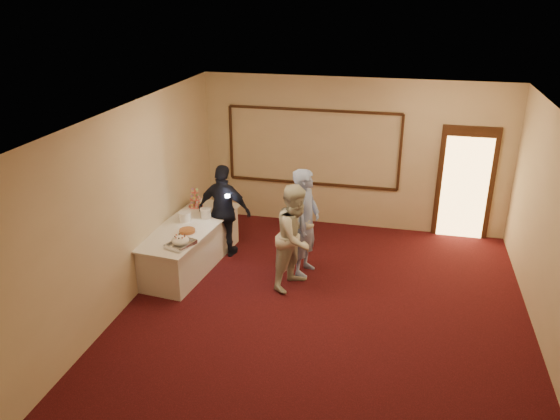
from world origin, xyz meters
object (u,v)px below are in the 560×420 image
(plate_stack_a, at_px, (185,217))
(man, at_px, (305,222))
(pavlova_tray, at_px, (180,242))
(buffet_table, at_px, (190,245))
(guest, at_px, (224,211))
(cupcake_stand, at_px, (195,200))
(tart, at_px, (187,231))
(woman, at_px, (296,237))
(plate_stack_b, at_px, (206,213))

(plate_stack_a, bearing_deg, man, 2.01)
(pavlova_tray, bearing_deg, buffet_table, 103.35)
(pavlova_tray, xyz_separation_m, man, (1.81, 1.00, 0.09))
(pavlova_tray, relative_size, man, 0.28)
(man, relative_size, guest, 1.09)
(buffet_table, distance_m, man, 2.08)
(plate_stack_a, bearing_deg, cupcake_stand, 96.11)
(pavlova_tray, bearing_deg, tart, 100.21)
(woman, height_order, guest, woman)
(tart, relative_size, woman, 0.18)
(guest, bearing_deg, man, 173.44)
(man, height_order, guest, man)
(tart, bearing_deg, buffet_table, 108.21)
(pavlova_tray, distance_m, tart, 0.50)
(plate_stack_a, height_order, plate_stack_b, plate_stack_a)
(woman, bearing_deg, buffet_table, 105.91)
(plate_stack_b, relative_size, guest, 0.12)
(buffet_table, height_order, tart, tart)
(pavlova_tray, xyz_separation_m, plate_stack_a, (-0.30, 0.92, 0.01))
(buffet_table, bearing_deg, man, 5.66)
(plate_stack_b, distance_m, woman, 1.88)
(pavlova_tray, distance_m, plate_stack_b, 1.18)
(plate_stack_a, bearing_deg, woman, -10.81)
(guest, bearing_deg, buffet_table, 55.40)
(plate_stack_a, height_order, tart, plate_stack_a)
(buffet_table, relative_size, tart, 8.17)
(buffet_table, height_order, man, man)
(man, bearing_deg, buffet_table, 104.73)
(plate_stack_b, distance_m, man, 1.84)
(cupcake_stand, distance_m, plate_stack_b, 0.57)
(buffet_table, xyz_separation_m, pavlova_tray, (0.19, -0.80, 0.46))
(buffet_table, xyz_separation_m, tart, (0.10, -0.31, 0.41))
(cupcake_stand, height_order, woman, woman)
(pavlova_tray, bearing_deg, guest, 78.41)
(buffet_table, xyz_separation_m, woman, (1.94, -0.27, 0.49))
(plate_stack_a, xyz_separation_m, man, (2.11, 0.07, 0.07))
(buffet_table, xyz_separation_m, plate_stack_a, (-0.11, 0.12, 0.47))
(buffet_table, bearing_deg, plate_stack_b, 65.29)
(cupcake_stand, bearing_deg, man, -15.81)
(cupcake_stand, xyz_separation_m, plate_stack_b, (0.36, -0.44, -0.06))
(plate_stack_a, relative_size, tart, 0.69)
(cupcake_stand, relative_size, guest, 0.23)
(buffet_table, distance_m, cupcake_stand, 0.99)
(cupcake_stand, bearing_deg, woman, -27.04)
(pavlova_tray, height_order, cupcake_stand, cupcake_stand)
(plate_stack_b, height_order, woman, woman)
(cupcake_stand, bearing_deg, buffet_table, -77.06)
(buffet_table, relative_size, plate_stack_b, 12.48)
(plate_stack_b, bearing_deg, man, -5.67)
(tart, bearing_deg, woman, 1.22)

